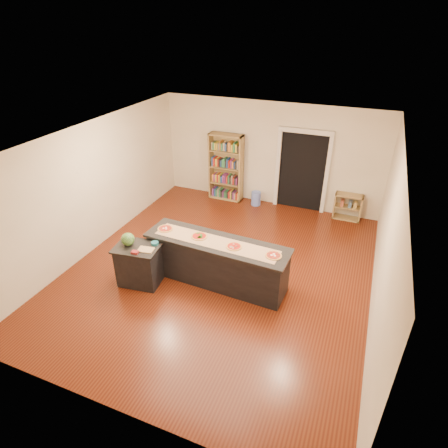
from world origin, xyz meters
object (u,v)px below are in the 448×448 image
at_px(side_counter, 139,265).
at_px(bookshelf, 226,167).
at_px(waste_bin, 256,198).
at_px(kitchen_island, 217,262).
at_px(watermelon, 128,239).
at_px(low_shelf, 348,207).

xyz_separation_m(side_counter, bookshelf, (0.13, 4.26, 0.52)).
bearing_deg(bookshelf, waste_bin, -5.29).
xyz_separation_m(kitchen_island, waste_bin, (-0.33, 3.57, -0.28)).
height_order(kitchen_island, side_counter, kitchen_island).
xyz_separation_m(side_counter, waste_bin, (1.07, 4.18, -0.23)).
distance_m(kitchen_island, watermelon, 1.76).
xyz_separation_m(waste_bin, watermelon, (-1.25, -4.18, 0.78)).
bearing_deg(watermelon, side_counter, 1.18).
bearing_deg(waste_bin, low_shelf, 2.49).
bearing_deg(low_shelf, waste_bin, -177.51).
height_order(low_shelf, waste_bin, low_shelf).
bearing_deg(low_shelf, watermelon, -130.78).
xyz_separation_m(kitchen_island, side_counter, (-1.40, -0.60, -0.05)).
relative_size(bookshelf, low_shelf, 2.72).
bearing_deg(side_counter, kitchen_island, 16.00).
bearing_deg(kitchen_island, watermelon, -156.04).
xyz_separation_m(low_shelf, watermelon, (-3.70, -4.29, 0.62)).
bearing_deg(watermelon, waste_bin, 73.35).
bearing_deg(side_counter, low_shelf, 43.23).
distance_m(side_counter, watermelon, 0.57).
bearing_deg(waste_bin, bookshelf, 174.71).
distance_m(kitchen_island, side_counter, 1.52).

